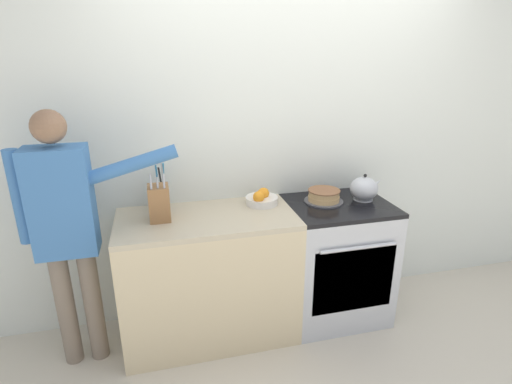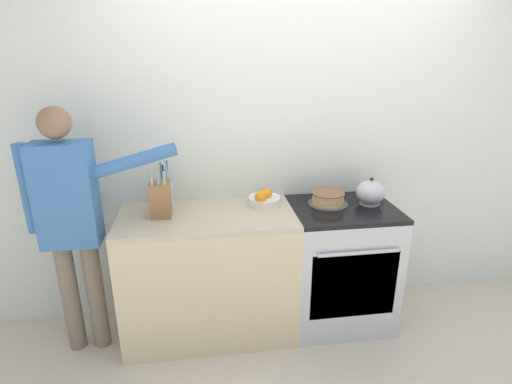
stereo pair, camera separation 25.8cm
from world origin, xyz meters
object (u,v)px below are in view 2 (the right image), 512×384
fruit_bowl (264,199)px  person_baker (71,215)px  knife_block (160,199)px  layer_cake (328,199)px  tea_kettle (371,192)px  utensil_crock (166,193)px  stove_range (339,264)px

fruit_bowl → person_baker: size_ratio=0.14×
knife_block → layer_cake: bearing=1.9°
knife_block → fruit_bowl: size_ratio=1.42×
fruit_bowl → layer_cake: bearing=-8.1°
layer_cake → knife_block: 1.14m
fruit_bowl → tea_kettle: bearing=-7.0°
knife_block → person_baker: size_ratio=0.20×
utensil_crock → tea_kettle: bearing=-7.4°
tea_kettle → person_baker: 1.96m
stove_range → layer_cake: bearing=146.1°
knife_block → fruit_bowl: bearing=8.2°
utensil_crock → person_baker: (-0.55, -0.27, -0.02)m
layer_cake → person_baker: 1.67m
layer_cake → knife_block: knife_block is taller
fruit_bowl → person_baker: person_baker is taller
layer_cake → utensil_crock: 1.12m
layer_cake → tea_kettle: 0.30m
stove_range → person_baker: (-1.76, -0.05, 0.52)m
stove_range → person_baker: bearing=-178.3°
fruit_bowl → utensil_crock: bearing=172.2°
stove_range → knife_block: (-1.23, 0.03, 0.56)m
knife_block → utensil_crock: bearing=83.7°
knife_block → person_baker: 0.54m
stove_range → layer_cake: (-0.09, 0.06, 0.49)m
stove_range → knife_block: 1.35m
layer_cake → person_baker: person_baker is taller
layer_cake → tea_kettle: (0.30, -0.03, 0.04)m
utensil_crock → person_baker: size_ratio=0.20×
knife_block → stove_range: bearing=-1.2°
tea_kettle → person_baker: (-1.96, -0.09, -0.01)m
knife_block → person_baker: (-0.53, -0.08, -0.04)m
stove_range → person_baker: size_ratio=0.55×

